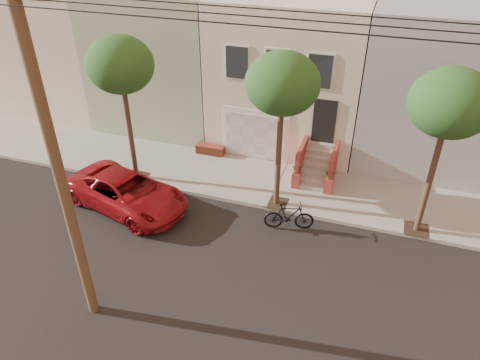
% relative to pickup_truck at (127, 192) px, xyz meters
% --- Properties ---
extents(ground, '(90.00, 90.00, 0.00)m').
position_rel_pickup_truck_xyz_m(ground, '(4.74, -1.90, -0.73)').
color(ground, black).
rests_on(ground, ground).
extents(sidewalk, '(40.00, 3.70, 0.15)m').
position_rel_pickup_truck_xyz_m(sidewalk, '(4.74, 3.45, -0.66)').
color(sidewalk, gray).
rests_on(sidewalk, ground).
extents(house_row, '(33.10, 11.70, 7.00)m').
position_rel_pickup_truck_xyz_m(house_row, '(4.74, 9.29, 2.91)').
color(house_row, beige).
rests_on(house_row, sidewalk).
extents(tree_left, '(2.70, 2.57, 6.30)m').
position_rel_pickup_truck_xyz_m(tree_left, '(-0.76, 2.00, 4.52)').
color(tree_left, '#2D2116').
rests_on(tree_left, sidewalk).
extents(tree_mid, '(2.70, 2.57, 6.30)m').
position_rel_pickup_truck_xyz_m(tree_mid, '(5.74, 2.00, 4.52)').
color(tree_mid, '#2D2116').
rests_on(tree_mid, sidewalk).
extents(tree_right, '(2.70, 2.57, 6.30)m').
position_rel_pickup_truck_xyz_m(tree_right, '(11.24, 2.00, 4.52)').
color(tree_right, '#2D2116').
rests_on(tree_right, sidewalk).
extents(pickup_truck, '(5.73, 3.71, 1.47)m').
position_rel_pickup_truck_xyz_m(pickup_truck, '(0.00, 0.00, 0.00)').
color(pickup_truck, maroon).
rests_on(pickup_truck, ground).
extents(motorcycle, '(1.99, 1.03, 1.15)m').
position_rel_pickup_truck_xyz_m(motorcycle, '(6.56, 0.73, -0.16)').
color(motorcycle, black).
rests_on(motorcycle, ground).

